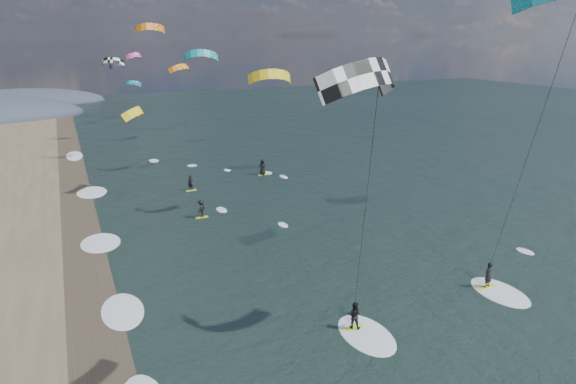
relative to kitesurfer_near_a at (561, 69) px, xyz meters
name	(u,v)px	position (x,y,z in m)	size (l,w,h in m)	color
wet_sand_strip	(101,369)	(-20.11, 6.98, -14.12)	(3.00, 240.00, 0.00)	#382D23
kitesurfer_near_a	(561,69)	(0.00, 0.00, 0.00)	(7.88, 8.75, 18.33)	#CDE628
kitesurfer_near_b	(372,185)	(-9.38, 0.48, -4.28)	(7.00, 8.70, 15.32)	#CDE628
far_kitesurfers	(227,186)	(-5.91, 30.58, -13.25)	(11.30, 11.64, 1.84)	#CDE628
bg_kite_field	(157,64)	(-7.89, 53.26, -2.27)	(13.40, 65.03, 10.80)	teal
shoreline_surf	(116,315)	(-18.91, 11.73, -14.12)	(2.40, 79.40, 0.11)	white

